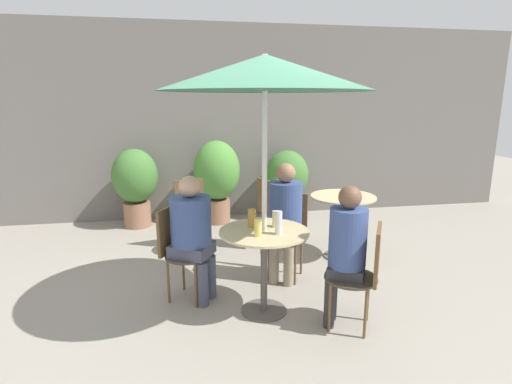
% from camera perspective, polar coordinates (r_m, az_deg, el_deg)
% --- Properties ---
extents(ground_plane, '(20.00, 20.00, 0.00)m').
position_cam_1_polar(ground_plane, '(3.63, -0.02, -17.69)').
color(ground_plane, gray).
extents(storefront_wall, '(10.00, 0.06, 3.00)m').
position_cam_1_polar(storefront_wall, '(6.40, -5.28, 9.76)').
color(storefront_wall, slate).
rests_on(storefront_wall, ground_plane).
extents(cafe_table_near, '(0.78, 0.78, 0.76)m').
position_cam_1_polar(cafe_table_near, '(3.50, 1.17, -8.23)').
color(cafe_table_near, '#514C47').
rests_on(cafe_table_near, ground_plane).
extents(cafe_table_far, '(0.76, 0.76, 0.76)m').
position_cam_1_polar(cafe_table_far, '(4.82, 12.26, -2.59)').
color(cafe_table_far, '#514C47').
rests_on(cafe_table_far, ground_plane).
extents(bistro_chair_0, '(0.49, 0.48, 0.89)m').
position_cam_1_polar(bistro_chair_0, '(3.38, 15.15, -10.52)').
color(bistro_chair_0, '#42382D').
rests_on(bistro_chair_0, ground_plane).
extents(bistro_chair_1, '(0.48, 0.49, 0.89)m').
position_cam_1_polar(bistro_chair_1, '(4.28, 4.63, -5.05)').
color(bistro_chair_1, '#42382D').
rests_on(bistro_chair_1, ground_plane).
extents(bistro_chair_2, '(0.49, 0.48, 0.89)m').
position_cam_1_polar(bistro_chair_2, '(3.84, -11.00, -7.39)').
color(bistro_chair_2, '#42382D').
rests_on(bistro_chair_2, ground_plane).
extents(bistro_chair_3, '(0.45, 0.46, 0.89)m').
position_cam_1_polar(bistro_chair_3, '(5.04, -9.19, -2.41)').
color(bistro_chair_3, '#42382D').
rests_on(bistro_chair_3, ground_plane).
extents(bistro_chair_4, '(0.48, 0.46, 0.89)m').
position_cam_1_polar(bistro_chair_4, '(5.09, 2.31, -2.09)').
color(bistro_chair_4, '#42382D').
rests_on(bistro_chair_4, ground_plane).
extents(seated_person_0, '(0.38, 0.36, 1.20)m').
position_cam_1_polar(seated_person_0, '(3.32, 12.73, -7.31)').
color(seated_person_0, '#2D2D33').
rests_on(seated_person_0, ground_plane).
extents(seated_person_1, '(0.41, 0.43, 1.24)m').
position_cam_1_polar(seated_person_1, '(4.08, 4.15, -2.99)').
color(seated_person_1, gray).
rests_on(seated_person_1, ground_plane).
extents(seated_person_2, '(0.46, 0.45, 1.20)m').
position_cam_1_polar(seated_person_2, '(3.71, -9.04, -5.22)').
color(seated_person_2, '#42475B').
rests_on(seated_person_2, ground_plane).
extents(beer_glass_0, '(0.07, 0.07, 0.16)m').
position_cam_1_polar(beer_glass_0, '(3.51, -0.59, -3.75)').
color(beer_glass_0, '#B28433').
rests_on(beer_glass_0, cafe_table_near).
extents(beer_glass_1, '(0.06, 0.06, 0.15)m').
position_cam_1_polar(beer_glass_1, '(3.28, 0.29, -5.05)').
color(beer_glass_1, '#DBC65B').
rests_on(beer_glass_1, cafe_table_near).
extents(beer_glass_2, '(0.06, 0.06, 0.20)m').
position_cam_1_polar(beer_glass_2, '(3.33, 3.25, -4.40)').
color(beer_glass_2, silver).
rests_on(beer_glass_2, cafe_table_near).
extents(beer_glass_3, '(0.06, 0.06, 0.14)m').
position_cam_1_polar(beer_glass_3, '(3.52, 2.82, -3.86)').
color(beer_glass_3, beige).
rests_on(beer_glass_3, cafe_table_near).
extents(potted_plant_0, '(0.66, 0.66, 1.17)m').
position_cam_1_polar(potted_plant_0, '(6.14, -16.87, 1.45)').
color(potted_plant_0, '#93664C').
rests_on(potted_plant_0, ground_plane).
extents(potted_plant_1, '(0.70, 0.70, 1.27)m').
position_cam_1_polar(potted_plant_1, '(6.09, -5.62, 2.44)').
color(potted_plant_1, '#93664C').
rests_on(potted_plant_1, ground_plane).
extents(potted_plant_2, '(0.67, 0.67, 1.09)m').
position_cam_1_polar(potted_plant_2, '(6.33, 4.45, 1.86)').
color(potted_plant_2, '#47423D').
rests_on(potted_plant_2, ground_plane).
extents(umbrella, '(1.72, 1.72, 2.20)m').
position_cam_1_polar(umbrella, '(3.27, 1.29, 16.58)').
color(umbrella, silver).
rests_on(umbrella, ground_plane).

